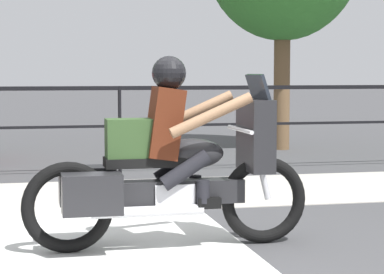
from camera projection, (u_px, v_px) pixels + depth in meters
The scene contains 4 objects.
ground_plane at pixel (200, 262), 5.94m from camera, with size 120.00×120.00×0.00m, color #424244.
sidewalk_band at pixel (138, 194), 9.25m from camera, with size 44.00×2.40×0.01m, color #B7B2A8.
fence_railing at pixel (120, 105), 10.92m from camera, with size 36.00×0.05×1.30m.
motorcycle at pixel (168, 165), 6.35m from camera, with size 2.47×0.76×1.64m.
Camera 1 is at (-1.32, -5.68, 1.50)m, focal length 70.00 mm.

